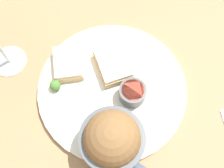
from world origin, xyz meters
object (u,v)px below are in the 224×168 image
object	(u,v)px
sauce_ramekin	(133,93)
salad_bowl	(112,140)
cheese_toast_far	(68,63)
cheese_toast_near	(113,65)

from	to	relation	value
sauce_ramekin	salad_bowl	bearing A→B (deg)	170.35
salad_bowl	sauce_ramekin	bearing A→B (deg)	-9.65
salad_bowl	cheese_toast_far	bearing A→B (deg)	41.97
sauce_ramekin	cheese_toast_far	xyz separation A→B (m)	(0.04, 0.14, -0.01)
sauce_ramekin	cheese_toast_near	world-z (taller)	sauce_ramekin
cheese_toast_far	sauce_ramekin	bearing A→B (deg)	-104.22
cheese_toast_near	cheese_toast_far	size ratio (longest dim) A/B	1.13
salad_bowl	sauce_ramekin	size ratio (longest dim) A/B	2.18
salad_bowl	cheese_toast_near	world-z (taller)	salad_bowl
cheese_toast_near	cheese_toast_far	world-z (taller)	same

